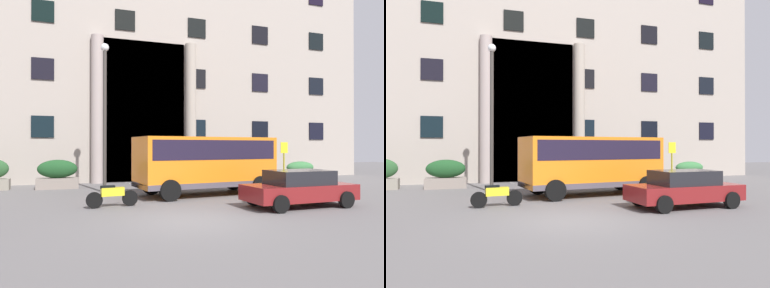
# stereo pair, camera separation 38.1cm
# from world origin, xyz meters

# --- Properties ---
(ground_plane) EXTENTS (80.00, 64.00, 0.12)m
(ground_plane) POSITION_xyz_m (0.00, 0.00, -0.06)
(ground_plane) COLOR #5E5B5C
(office_building_facade) EXTENTS (36.73, 9.63, 15.76)m
(office_building_facade) POSITION_xyz_m (0.00, 17.48, 7.88)
(office_building_facade) COLOR #A2968B
(office_building_facade) RESTS_ON ground_plane
(orange_minibus) EXTENTS (6.70, 3.25, 2.71)m
(orange_minibus) POSITION_xyz_m (2.66, 5.50, 1.62)
(orange_minibus) COLOR orange
(orange_minibus) RESTS_ON ground_plane
(bus_stop_sign) EXTENTS (0.44, 0.08, 2.52)m
(bus_stop_sign) POSITION_xyz_m (7.92, 7.00, 1.56)
(bus_stop_sign) COLOR #A09713
(bus_stop_sign) RESTS_ON ground_plane
(hedge_planter_entrance_right) EXTENTS (2.13, 0.96, 1.28)m
(hedge_planter_entrance_right) POSITION_xyz_m (11.24, 10.19, 0.62)
(hedge_planter_entrance_right) COLOR slate
(hedge_planter_entrance_right) RESTS_ON ground_plane
(hedge_planter_west) EXTENTS (1.43, 0.72, 1.25)m
(hedge_planter_west) POSITION_xyz_m (4.65, 10.64, 0.60)
(hedge_planter_west) COLOR slate
(hedge_planter_west) RESTS_ON ground_plane
(hedge_planter_far_west) EXTENTS (2.15, 0.91, 1.56)m
(hedge_planter_far_west) POSITION_xyz_m (-4.00, 10.46, 0.75)
(hedge_planter_far_west) COLOR gray
(hedge_planter_far_west) RESTS_ON ground_plane
(parked_estate_mid) EXTENTS (4.30, 2.10, 1.38)m
(parked_estate_mid) POSITION_xyz_m (4.77, 1.16, 0.71)
(parked_estate_mid) COLOR maroon
(parked_estate_mid) RESTS_ON ground_plane
(motorcycle_far_end) EXTENTS (1.95, 0.55, 0.89)m
(motorcycle_far_end) POSITION_xyz_m (-1.96, 3.35, 0.46)
(motorcycle_far_end) COLOR black
(motorcycle_far_end) RESTS_ON ground_plane
(lamppost_plaza_centre) EXTENTS (0.40, 0.40, 7.39)m
(lamppost_plaza_centre) POSITION_xyz_m (-1.76, 7.93, 4.32)
(lamppost_plaza_centre) COLOR #3C3733
(lamppost_plaza_centre) RESTS_ON ground_plane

